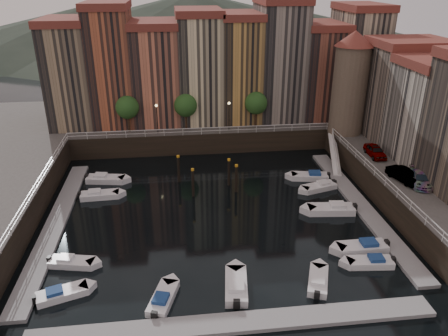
{
  "coord_description": "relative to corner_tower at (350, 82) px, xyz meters",
  "views": [
    {
      "loc": [
        -3.77,
        -41.1,
        23.51
      ],
      "look_at": [
        1.69,
        4.0,
        3.15
      ],
      "focal_mm": 35.0,
      "sensor_mm": 36.0,
      "label": 1
    }
  ],
  "objects": [
    {
      "name": "car_c",
      "position": [
        1.69,
        -17.05,
        -6.54
      ],
      "size": [
        3.1,
        4.82,
        1.3
      ],
      "primitive_type": "imported",
      "rotation": [
        0.0,
        0.0,
        -0.31
      ],
      "color": "gray",
      "rests_on": "quay_right"
    },
    {
      "name": "boat_near_3",
      "position": [
        -12.59,
        -27.78,
        -9.87
      ],
      "size": [
        2.83,
        4.27,
        0.96
      ],
      "rotation": [
        0.0,
        0.0,
        1.21
      ],
      "color": "silver",
      "rests_on": "ground"
    },
    {
      "name": "boat_near_1",
      "position": [
        -25.28,
        -28.43,
        -9.86
      ],
      "size": [
        2.69,
        4.36,
        0.98
      ],
      "rotation": [
        0.0,
        0.0,
        1.26
      ],
      "color": "silver",
      "rests_on": "ground"
    },
    {
      "name": "promenade_trees",
      "position": [
        -21.33,
        3.7,
        -3.61
      ],
      "size": [
        21.2,
        3.2,
        5.2
      ],
      "color": "black",
      "rests_on": "quay_far"
    },
    {
      "name": "corner_tower",
      "position": [
        0.0,
        0.0,
        0.0
      ],
      "size": [
        5.2,
        5.2,
        13.8
      ],
      "color": "#6B5B4C",
      "rests_on": "quay_right"
    },
    {
      "name": "gangway",
      "position": [
        -2.9,
        -4.5,
        -8.28
      ],
      "size": [
        2.78,
        8.32,
        3.73
      ],
      "color": "white",
      "rests_on": "ground"
    },
    {
      "name": "dock_near",
      "position": [
        -20.0,
        -31.5,
        -10.02
      ],
      "size": [
        30.0,
        2.0,
        0.35
      ],
      "primitive_type": "cube",
      "color": "gray",
      "rests_on": "ground"
    },
    {
      "name": "boat_right_2",
      "position": [
        -7.38,
        -16.52,
        -9.79
      ],
      "size": [
        5.29,
        2.37,
        1.19
      ],
      "rotation": [
        0.0,
        0.0,
        3.04
      ],
      "color": "silver",
      "rests_on": "ground"
    },
    {
      "name": "boat_right_3",
      "position": [
        -6.94,
        -11.05,
        -9.85
      ],
      "size": [
        4.53,
        2.72,
        1.02
      ],
      "rotation": [
        0.0,
        0.0,
        3.43
      ],
      "color": "silver",
      "rests_on": "ground"
    },
    {
      "name": "boat_near_2",
      "position": [
        -19.41,
        -27.71,
        -9.82
      ],
      "size": [
        2.33,
        4.95,
        1.11
      ],
      "rotation": [
        0.0,
        0.0,
        1.44
      ],
      "color": "silver",
      "rests_on": "ground"
    },
    {
      "name": "boat_right_0",
      "position": [
        -7.19,
        -25.88,
        -9.87
      ],
      "size": [
        4.29,
        1.88,
        0.97
      ],
      "rotation": [
        0.0,
        0.0,
        3.05
      ],
      "color": "silver",
      "rests_on": "ground"
    },
    {
      "name": "dock_right",
      "position": [
        -3.8,
        -15.5,
        -10.02
      ],
      "size": [
        2.0,
        28.0,
        0.35
      ],
      "primitive_type": "cube",
      "color": "gray",
      "rests_on": "ground"
    },
    {
      "name": "railings",
      "position": [
        -20.0,
        -9.62,
        -6.41
      ],
      "size": [
        36.08,
        34.04,
        0.52
      ],
      "color": "white",
      "rests_on": "ground"
    },
    {
      "name": "boat_left_1",
      "position": [
        -33.32,
        -22.7,
        -9.87
      ],
      "size": [
        4.26,
        2.28,
        0.95
      ],
      "rotation": [
        0.0,
        0.0,
        -0.21
      ],
      "color": "silver",
      "rests_on": "ground"
    },
    {
      "name": "boat_left_3",
      "position": [
        -32.65,
        -10.07,
        -9.84
      ],
      "size": [
        4.57,
        1.85,
        1.04
      ],
      "rotation": [
        0.0,
        0.0,
        0.05
      ],
      "color": "silver",
      "rests_on": "ground"
    },
    {
      "name": "mooring_pilings",
      "position": [
        -19.93,
        -9.24,
        -8.54
      ],
      "size": [
        6.93,
        4.41,
        3.78
      ],
      "color": "black",
      "rests_on": "ground"
    },
    {
      "name": "boat_left_4",
      "position": [
        -32.5,
        -5.88,
        -9.82
      ],
      "size": [
        4.97,
        2.49,
        1.12
      ],
      "rotation": [
        0.0,
        0.0,
        -0.16
      ],
      "color": "silver",
      "rests_on": "ground"
    },
    {
      "name": "car_b",
      "position": [
        0.35,
        -16.06,
        -6.5
      ],
      "size": [
        2.5,
        4.42,
        1.38
      ],
      "primitive_type": "imported",
      "rotation": [
        0.0,
        0.0,
        0.26
      ],
      "color": "gray",
      "rests_on": "quay_right"
    },
    {
      "name": "boat_right_4",
      "position": [
        -7.16,
        -8.15,
        -9.83
      ],
      "size": [
        4.84,
        2.45,
        1.09
      ],
      "rotation": [
        0.0,
        0.0,
        2.97
      ],
      "color": "silver",
      "rests_on": "ground"
    },
    {
      "name": "boat_left_0",
      "position": [
        -33.3,
        -26.85,
        -9.87
      ],
      "size": [
        4.25,
        2.69,
        0.96
      ],
      "rotation": [
        0.0,
        0.0,
        0.33
      ],
      "color": "silver",
      "rests_on": "ground"
    },
    {
      "name": "car_a",
      "position": [
        0.33,
        -9.11,
        -6.5
      ],
      "size": [
        1.71,
        4.11,
        1.39
      ],
      "primitive_type": "imported",
      "rotation": [
        0.0,
        0.0,
        -0.02
      ],
      "color": "gray",
      "rests_on": "quay_right"
    },
    {
      "name": "street_lamps",
      "position": [
        -21.0,
        2.7,
        -4.3
      ],
      "size": [
        10.36,
        0.36,
        4.18
      ],
      "color": "black",
      "rests_on": "quay_far"
    },
    {
      "name": "quay_far",
      "position": [
        -20.0,
        11.5,
        -8.69
      ],
      "size": [
        80.0,
        20.0,
        3.0
      ],
      "primitive_type": "cube",
      "color": "black",
      "rests_on": "ground"
    },
    {
      "name": "mountains",
      "position": [
        -18.28,
        95.5,
        -2.28
      ],
      "size": [
        145.0,
        100.0,
        18.0
      ],
      "color": "#2D382D",
      "rests_on": "ground"
    },
    {
      "name": "right_terrace",
      "position": [
        6.5,
        -10.7,
        -0.64
      ],
      "size": [
        9.3,
        24.3,
        14.0
      ],
      "color": "#7A6B5C",
      "rests_on": "quay_right"
    },
    {
      "name": "far_terrace",
      "position": [
        -16.69,
        9.0,
        0.76
      ],
      "size": [
        48.7,
        10.3,
        17.5
      ],
      "color": "#8C7659",
      "rests_on": "quay_far"
    },
    {
      "name": "ground",
      "position": [
        -20.0,
        -14.5,
        -10.19
      ],
      "size": [
        200.0,
        200.0,
        0.0
      ],
      "primitive_type": "plane",
      "color": "black",
      "rests_on": "ground"
    },
    {
      "name": "dock_left",
      "position": [
        -36.2,
        -15.5,
        -10.02
      ],
      "size": [
        2.0,
        28.0,
        0.35
      ],
      "primitive_type": "cube",
      "color": "gray",
      "rests_on": "ground"
    },
    {
      "name": "boat_right_1",
      "position": [
        -6.96,
        -23.66,
        -9.82
      ],
      "size": [
        4.85,
        1.78,
        1.11
      ],
      "rotation": [
        0.0,
        0.0,
        3.14
      ],
      "color": "silver",
      "rests_on": "ground"
    }
  ]
}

